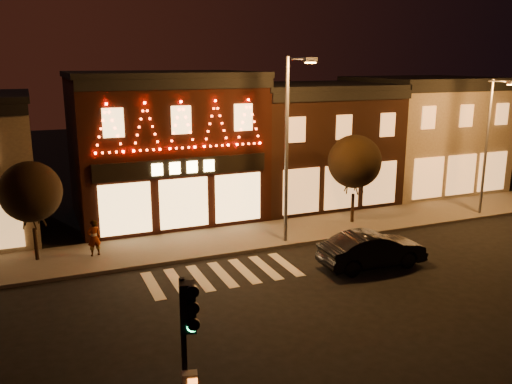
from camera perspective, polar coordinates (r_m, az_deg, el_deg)
ground at (r=19.79m, az=0.37°, el=-12.83°), size 120.00×120.00×0.00m
sidewalk_far at (r=27.32m, az=-2.40°, el=-5.02°), size 44.00×4.00×0.15m
building_pulp at (r=31.39m, az=-9.76°, el=4.94°), size 10.20×8.34×8.30m
building_right_a at (r=34.83m, az=5.71°, el=5.25°), size 9.20×8.28×7.50m
building_right_b at (r=39.87m, az=17.23°, el=5.99°), size 9.20×8.28×7.80m
traffic_signal_near at (r=11.29m, az=-7.32°, el=-15.54°), size 0.38×0.48×4.53m
streetlamp_mid at (r=25.48m, az=3.61°, el=5.89°), size 0.61×2.05×8.93m
streetlamp_right at (r=33.29m, az=23.58°, el=5.41°), size 0.65×1.78×7.75m
tree_left at (r=25.45m, az=-22.83°, el=0.02°), size 2.69×2.69×4.49m
tree_right at (r=29.63m, az=10.43°, el=3.20°), size 2.91×2.91×4.86m
dark_sedan at (r=24.27m, az=12.25°, el=-6.01°), size 4.81×1.78×1.57m
pedestrian at (r=25.69m, az=-16.83°, el=-4.68°), size 0.69×0.53×1.70m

